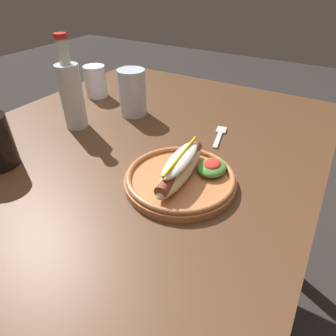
# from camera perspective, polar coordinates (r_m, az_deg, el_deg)

# --- Properties ---
(ground_plane) EXTENTS (8.00, 8.00, 0.00)m
(ground_plane) POSITION_cam_1_polar(r_m,az_deg,el_deg) (1.29, -6.22, -26.32)
(ground_plane) COLOR #2D2826
(dining_table) EXTENTS (1.27, 0.92, 0.74)m
(dining_table) POSITION_cam_1_polar(r_m,az_deg,el_deg) (0.79, -9.13, -3.33)
(dining_table) COLOR #51331E
(dining_table) RESTS_ON ground_plane
(hot_dog_plate) EXTENTS (0.24, 0.24, 0.08)m
(hot_dog_plate) POSITION_cam_1_polar(r_m,az_deg,el_deg) (0.62, 2.74, -1.35)
(hot_dog_plate) COLOR #B77042
(hot_dog_plate) RESTS_ON dining_table
(fork) EXTENTS (0.12, 0.05, 0.00)m
(fork) POSITION_cam_1_polar(r_m,az_deg,el_deg) (0.82, 10.03, 6.34)
(fork) COLOR silver
(fork) RESTS_ON dining_table
(water_cup) EXTENTS (0.08, 0.08, 0.14)m
(water_cup) POSITION_cam_1_polar(r_m,az_deg,el_deg) (0.91, -6.97, 14.40)
(water_cup) COLOR silver
(water_cup) RESTS_ON dining_table
(extra_cup) EXTENTS (0.07, 0.07, 0.11)m
(extra_cup) POSITION_cam_1_polar(r_m,az_deg,el_deg) (1.08, -13.96, 16.11)
(extra_cup) COLOR white
(extra_cup) RESTS_ON dining_table
(glass_bottle) EXTENTS (0.06, 0.06, 0.25)m
(glass_bottle) POSITION_cam_1_polar(r_m,az_deg,el_deg) (0.86, -18.37, 13.65)
(glass_bottle) COLOR silver
(glass_bottle) RESTS_ON dining_table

